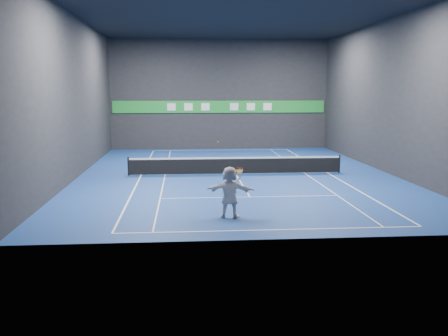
{
  "coord_description": "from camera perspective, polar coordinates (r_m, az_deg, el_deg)",
  "views": [
    {
      "loc": [
        -2.99,
        -28.67,
        4.85
      ],
      "look_at": [
        -1.27,
        -7.25,
        1.5
      ],
      "focal_mm": 40.0,
      "sensor_mm": 36.0,
      "label": 1
    }
  ],
  "objects": [
    {
      "name": "sideline_singles_left",
      "position": [
        29.09,
        -6.74,
        -0.79
      ],
      "size": [
        0.06,
        23.78,
        0.01
      ],
      "primitive_type": "cube",
      "color": "white",
      "rests_on": "ground"
    },
    {
      "name": "tennis_ball",
      "position": [
        19.04,
        -0.67,
        3.0
      ],
      "size": [
        0.07,
        0.07,
        0.07
      ],
      "primitive_type": "sphere",
      "color": "#C7CF22",
      "rests_on": "player"
    },
    {
      "name": "wall_front",
      "position": [
        15.95,
        6.26,
        7.55
      ],
      "size": [
        18.0,
        0.1,
        9.0
      ],
      "primitive_type": "cube",
      "color": "#252527",
      "rests_on": "ground"
    },
    {
      "name": "sideline_singles_right",
      "position": [
        29.93,
        9.19,
        -0.57
      ],
      "size": [
        0.06,
        23.78,
        0.01
      ],
      "primitive_type": "cube",
      "color": "white",
      "rests_on": "ground"
    },
    {
      "name": "service_line_far",
      "position": [
        35.52,
        0.27,
        1.02
      ],
      "size": [
        8.23,
        0.06,
        0.01
      ],
      "primitive_type": "cube",
      "color": "white",
      "rests_on": "ground"
    },
    {
      "name": "sideline_doubles_left",
      "position": [
        29.18,
        -9.45,
        -0.82
      ],
      "size": [
        0.08,
        23.78,
        0.01
      ],
      "primitive_type": "cube",
      "color": "white",
      "rests_on": "ground"
    },
    {
      "name": "sponsor_banner",
      "position": [
        41.73,
        -0.49,
        7.01
      ],
      "size": [
        17.64,
        0.11,
        1.0
      ],
      "color": "green",
      "rests_on": "wall_back"
    },
    {
      "name": "ceiling",
      "position": [
        29.12,
        1.4,
        17.06
      ],
      "size": [
        26.0,
        26.0,
        0.0
      ],
      "primitive_type": "plane",
      "color": "black",
      "rests_on": "ground"
    },
    {
      "name": "sideline_doubles_right",
      "position": [
        30.28,
        11.73,
        -0.53
      ],
      "size": [
        0.08,
        23.78,
        0.01
      ],
      "primitive_type": "cube",
      "color": "white",
      "rests_on": "ground"
    },
    {
      "name": "tennis_net",
      "position": [
        29.14,
        1.34,
        0.36
      ],
      "size": [
        12.5,
        0.1,
        1.07
      ],
      "color": "black",
      "rests_on": "ground"
    },
    {
      "name": "tennis_racket",
      "position": [
        19.07,
        1.74,
        -0.45
      ],
      "size": [
        0.42,
        0.34,
        0.68
      ],
      "color": "#B21713",
      "rests_on": "player"
    },
    {
      "name": "ground",
      "position": [
        29.23,
        1.34,
        -0.69
      ],
      "size": [
        26.0,
        26.0,
        0.0
      ],
      "primitive_type": "plane",
      "color": "navy",
      "rests_on": "ground"
    },
    {
      "name": "baseline_far",
      "position": [
        40.95,
        -0.38,
        2.07
      ],
      "size": [
        10.98,
        0.08,
        0.01
      ],
      "primitive_type": "cube",
      "color": "white",
      "rests_on": "ground"
    },
    {
      "name": "center_service_line",
      "position": [
        29.23,
        1.34,
        -0.68
      ],
      "size": [
        0.06,
        12.8,
        0.01
      ],
      "primitive_type": "cube",
      "color": "white",
      "rests_on": "ground"
    },
    {
      "name": "wall_back",
      "position": [
        41.77,
        -0.5,
        8.38
      ],
      "size": [
        18.0,
        0.1,
        9.0
      ],
      "primitive_type": "cube",
      "color": "#252527",
      "rests_on": "ground"
    },
    {
      "name": "wall_right",
      "position": [
        31.07,
        18.27,
        7.78
      ],
      "size": [
        0.1,
        26.0,
        9.0
      ],
      "primitive_type": "cube",
      "color": "#252527",
      "rests_on": "ground"
    },
    {
      "name": "wall_left",
      "position": [
        29.29,
        -16.6,
        7.82
      ],
      "size": [
        0.1,
        26.0,
        9.0
      ],
      "primitive_type": "cube",
      "color": "#252527",
      "rests_on": "ground"
    },
    {
      "name": "player",
      "position": [
        19.13,
        0.66,
        -2.76
      ],
      "size": [
        1.93,
        0.99,
        1.99
      ],
      "primitive_type": "imported",
      "rotation": [
        0.0,
        0.0,
        2.91
      ],
      "color": "silver",
      "rests_on": "ground"
    },
    {
      "name": "baseline_near",
      "position": [
        17.72,
        5.33,
        -7.05
      ],
      "size": [
        10.98,
        0.08,
        0.01
      ],
      "primitive_type": "cube",
      "color": "white",
      "rests_on": "ground"
    },
    {
      "name": "service_line_near",
      "position": [
        22.98,
        2.98,
        -3.32
      ],
      "size": [
        8.23,
        0.06,
        0.01
      ],
      "primitive_type": "cube",
      "color": "white",
      "rests_on": "ground"
    }
  ]
}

